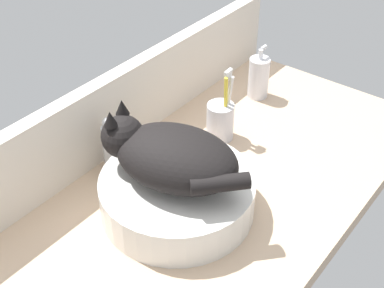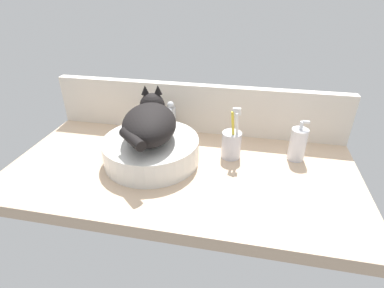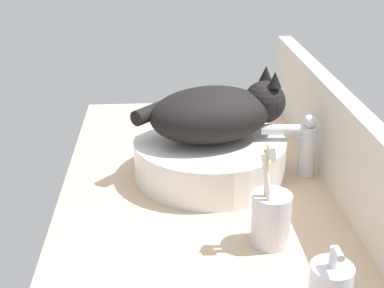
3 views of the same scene
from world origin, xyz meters
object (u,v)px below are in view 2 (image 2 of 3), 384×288
Objects in this scene: sink_basin at (151,150)px; cat at (149,122)px; soap_dispenser at (298,144)px; toothbrush_cup at (232,144)px; faucet at (170,118)px.

cat is (-0.38, 1.31, 9.83)cm from sink_basin.
soap_dispenser reaches higher than sink_basin.
toothbrush_cup is at bearing 16.55° from sink_basin.
cat is 28.50cm from toothbrush_cup.
soap_dispenser is at bearing 7.90° from toothbrush_cup.
cat reaches higher than soap_dispenser.
cat is at bearing -166.34° from toothbrush_cup.
cat is 2.21× the size of soap_dispenser.
cat is 19.14cm from faucet.
sink_basin is 2.33× the size of faucet.
soap_dispenser is (48.07, 9.41, -8.16)cm from cat.
cat reaches higher than faucet.
faucet is 27.15cm from toothbrush_cup.
soap_dispenser is 21.96cm from toothbrush_cup.
soap_dispenser is at bearing -10.37° from faucet.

